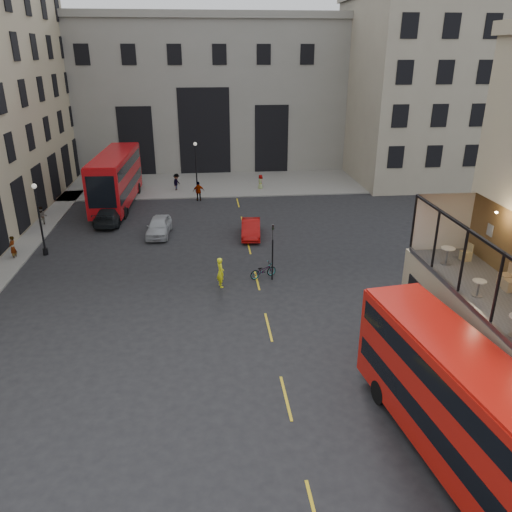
{
  "coord_description": "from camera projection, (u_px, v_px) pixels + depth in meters",
  "views": [
    {
      "loc": [
        -5.08,
        -17.34,
        13.88
      ],
      "look_at": [
        -2.38,
        8.9,
        3.0
      ],
      "focal_mm": 35.0,
      "sensor_mm": 36.0,
      "label": 1
    }
  ],
  "objects": [
    {
      "name": "cafe_chair_c",
      "position": [
        506.0,
        279.0,
        21.18
      ],
      "size": [
        0.51,
        0.51,
        0.97
      ],
      "color": "tan",
      "rests_on": "cafe_floor"
    },
    {
      "name": "cafe_floor",
      "position": [
        492.0,
        295.0,
        20.6
      ],
      "size": [
        3.0,
        10.0,
        0.1
      ],
      "primitive_type": "cube",
      "color": "slate",
      "rests_on": "host_frontage"
    },
    {
      "name": "pedestrian_a",
      "position": [
        42.0,
        217.0,
        42.25
      ],
      "size": [
        1.0,
        0.88,
        1.73
      ],
      "primitive_type": "imported",
      "rotation": [
        0.0,
        0.0,
        0.31
      ],
      "color": "gray",
      "rests_on": "ground"
    },
    {
      "name": "cyclist",
      "position": [
        220.0,
        272.0,
        31.34
      ],
      "size": [
        0.65,
        0.82,
        1.96
      ],
      "primitive_type": "imported",
      "rotation": [
        0.0,
        0.0,
        1.86
      ],
      "color": "#FDFF1A",
      "rests_on": "ground"
    },
    {
      "name": "pedestrian_b",
      "position": [
        177.0,
        182.0,
        52.88
      ],
      "size": [
        1.07,
        1.38,
        1.88
      ],
      "primitive_type": "imported",
      "rotation": [
        0.0,
        0.0,
        1.22
      ],
      "color": "gray",
      "rests_on": "ground"
    },
    {
      "name": "traffic_light_near",
      "position": [
        273.0,
        245.0,
        31.73
      ],
      "size": [
        0.16,
        0.2,
        3.8
      ],
      "color": "black",
      "rests_on": "ground"
    },
    {
      "name": "cafe_chair_d",
      "position": [
        466.0,
        255.0,
        23.75
      ],
      "size": [
        0.47,
        0.47,
        0.85
      ],
      "color": "tan",
      "rests_on": "cafe_floor"
    },
    {
      "name": "cafe_chair_b",
      "position": [
        510.0,
        285.0,
        20.73
      ],
      "size": [
        0.45,
        0.45,
        0.89
      ],
      "color": "tan",
      "rests_on": "cafe_floor"
    },
    {
      "name": "pedestrian_d",
      "position": [
        261.0,
        182.0,
        53.58
      ],
      "size": [
        0.86,
        0.94,
        1.61
      ],
      "primitive_type": "imported",
      "rotation": [
        0.0,
        0.0,
        2.14
      ],
      "color": "gray",
      "rests_on": "ground"
    },
    {
      "name": "cafe_table_mid",
      "position": [
        479.0,
        286.0,
        20.2
      ],
      "size": [
        0.56,
        0.56,
        0.69
      ],
      "color": "beige",
      "rests_on": "cafe_floor"
    },
    {
      "name": "street_lamp_b",
      "position": [
        196.0,
        171.0,
        51.5
      ],
      "size": [
        0.36,
        0.36,
        5.33
      ],
      "color": "black",
      "rests_on": "ground"
    },
    {
      "name": "host_frontage",
      "position": [
        482.0,
        342.0,
        21.48
      ],
      "size": [
        3.0,
        11.0,
        4.5
      ],
      "primitive_type": "cube",
      "color": "tan",
      "rests_on": "ground"
    },
    {
      "name": "car_b",
      "position": [
        251.0,
        229.0,
        39.91
      ],
      "size": [
        1.85,
        4.32,
        1.39
      ],
      "primitive_type": "imported",
      "rotation": [
        0.0,
        0.0,
        -0.09
      ],
      "color": "#9C0A09",
      "rests_on": "ground"
    },
    {
      "name": "bus_near",
      "position": [
        462.0,
        404.0,
        17.32
      ],
      "size": [
        4.02,
        11.48,
        4.49
      ],
      "color": "red",
      "rests_on": "ground"
    },
    {
      "name": "pavement_far",
      "position": [
        198.0,
        183.0,
        56.07
      ],
      "size": [
        40.0,
        12.0,
        0.12
      ],
      "primitive_type": "cube",
      "color": "slate",
      "rests_on": "ground"
    },
    {
      "name": "traffic_light_far",
      "position": [
        96.0,
        187.0,
        45.12
      ],
      "size": [
        0.16,
        0.2,
        3.8
      ],
      "color": "black",
      "rests_on": "ground"
    },
    {
      "name": "pedestrian_c",
      "position": [
        199.0,
        191.0,
        49.45
      ],
      "size": [
        1.16,
        0.52,
        1.94
      ],
      "primitive_type": "imported",
      "rotation": [
        0.0,
        0.0,
        3.18
      ],
      "color": "gray",
      "rests_on": "ground"
    },
    {
      "name": "street_lamp_a",
      "position": [
        41.0,
        224.0,
        35.75
      ],
      "size": [
        0.36,
        0.36,
        5.33
      ],
      "color": "black",
      "rests_on": "ground"
    },
    {
      "name": "cafe_table_far",
      "position": [
        447.0,
        253.0,
        23.23
      ],
      "size": [
        0.65,
        0.65,
        0.81
      ],
      "color": "white",
      "rests_on": "cafe_floor"
    },
    {
      "name": "ground",
      "position": [
        331.0,
        395.0,
        21.72
      ],
      "size": [
        140.0,
        140.0,
        0.0
      ],
      "primitive_type": "plane",
      "color": "black",
      "rests_on": "ground"
    },
    {
      "name": "pedestrian_e",
      "position": [
        13.0,
        248.0,
        35.59
      ],
      "size": [
        0.49,
        0.67,
        1.72
      ],
      "primitive_type": "imported",
      "rotation": [
        0.0,
        0.0,
        4.58
      ],
      "color": "gray",
      "rests_on": "ground"
    },
    {
      "name": "bicycle",
      "position": [
        263.0,
        270.0,
        32.78
      ],
      "size": [
        2.01,
        1.36,
        1.0
      ],
      "primitive_type": "imported",
      "rotation": [
        0.0,
        0.0,
        1.98
      ],
      "color": "gray",
      "rests_on": "ground"
    },
    {
      "name": "building_right",
      "position": [
        424.0,
        84.0,
        56.41
      ],
      "size": [
        16.6,
        18.6,
        20.0
      ],
      "color": "#A19882",
      "rests_on": "ground"
    },
    {
      "name": "car_c",
      "position": [
        111.0,
        214.0,
        43.15
      ],
      "size": [
        2.56,
        5.46,
        1.54
      ],
      "primitive_type": "imported",
      "rotation": [
        0.0,
        0.0,
        3.07
      ],
      "color": "black",
      "rests_on": "ground"
    },
    {
      "name": "car_a",
      "position": [
        159.0,
        226.0,
        40.27
      ],
      "size": [
        2.05,
        4.48,
        1.49
      ],
      "primitive_type": "imported",
      "rotation": [
        0.0,
        0.0,
        -0.07
      ],
      "color": "#AAADB3",
      "rests_on": "ground"
    },
    {
      "name": "gateway",
      "position": [
        203.0,
        90.0,
        61.8
      ],
      "size": [
        35.0,
        10.6,
        18.0
      ],
      "color": "gray",
      "rests_on": "ground"
    },
    {
      "name": "bus_far",
      "position": [
        116.0,
        177.0,
        47.34
      ],
      "size": [
        3.3,
        12.62,
        5.0
      ],
      "color": "#AC0B10",
      "rests_on": "ground"
    }
  ]
}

